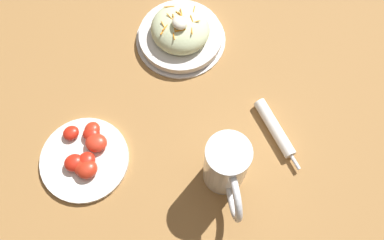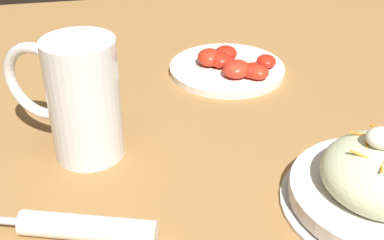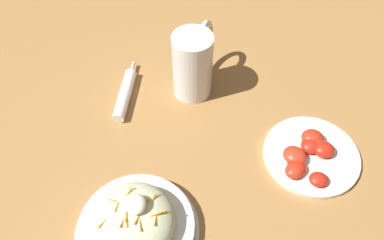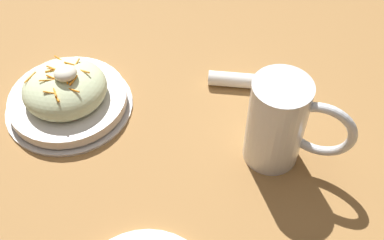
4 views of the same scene
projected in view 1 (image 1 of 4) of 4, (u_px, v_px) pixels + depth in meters
The scene contains 5 objects.
ground_plane at pixel (195, 111), 1.00m from camera, with size 1.43×1.43×0.00m, color #9E703D.
salad_plate at pixel (180, 33), 1.05m from camera, with size 0.23×0.23×0.10m.
beer_mug at pixel (226, 168), 0.87m from camera, with size 0.15×0.12×0.16m.
napkin_roll at pixel (275, 129), 0.97m from camera, with size 0.18×0.07×0.03m.
tomato_plate at pixel (85, 156), 0.94m from camera, with size 0.20×0.20×0.04m.
Camera 1 is at (0.29, -0.28, 0.92)m, focal length 38.94 mm.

